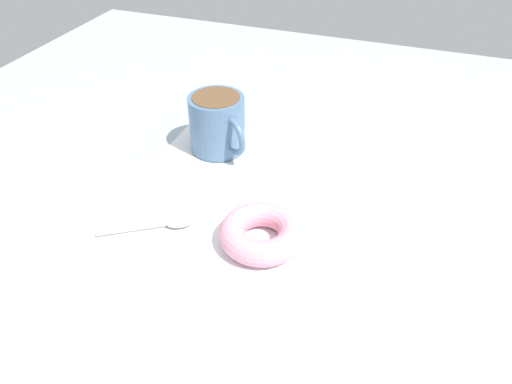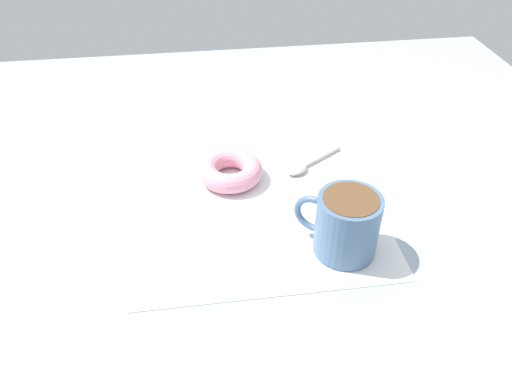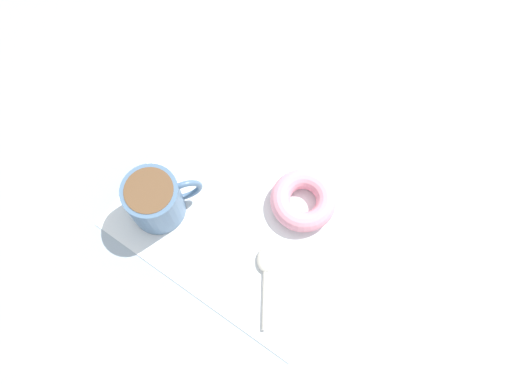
{
  "view_description": "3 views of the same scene",
  "coord_description": "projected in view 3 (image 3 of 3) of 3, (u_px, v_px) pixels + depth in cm",
  "views": [
    {
      "loc": [
        -19.26,
        49.12,
        40.06
      ],
      "look_at": [
        -2.21,
        2.61,
        2.3
      ],
      "focal_mm": 35.0,
      "sensor_mm": 36.0,
      "label": 1
    },
    {
      "loc": [
        -9.83,
        -52.34,
        45.81
      ],
      "look_at": [
        -2.21,
        2.61,
        2.3
      ],
      "focal_mm": 35.0,
      "sensor_mm": 36.0,
      "label": 2
    },
    {
      "loc": [
        18.63,
        16.99,
        71.67
      ],
      "look_at": [
        -2.21,
        2.61,
        2.3
      ],
      "focal_mm": 35.0,
      "sensor_mm": 36.0,
      "label": 3
    }
  ],
  "objects": [
    {
      "name": "ground_plane",
      "position": [
        234.0,
        201.0,
        0.77
      ],
      "size": [
        120.0,
        120.0,
        2.0
      ],
      "primitive_type": "cube",
      "color": "#99A8B7"
    },
    {
      "name": "napkin",
      "position": [
        256.0,
        197.0,
        0.76
      ],
      "size": [
        34.5,
        34.5,
        0.3
      ],
      "primitive_type": "cube",
      "rotation": [
        0.0,
        0.0,
        0.0
      ],
      "color": "white",
      "rests_on": "ground_plane"
    },
    {
      "name": "donut",
      "position": [
        303.0,
        200.0,
        0.74
      ],
      "size": [
        9.83,
        9.83,
        3.0
      ],
      "primitive_type": "torus",
      "color": "pink",
      "rests_on": "napkin"
    },
    {
      "name": "spoon",
      "position": [
        265.0,
        270.0,
        0.71
      ],
      "size": [
        10.58,
        7.57,
        0.9
      ],
      "color": "#B7B2A8",
      "rests_on": "napkin"
    },
    {
      "name": "coffee_cup",
      "position": [
        156.0,
        199.0,
        0.71
      ],
      "size": [
        10.11,
        8.59,
        8.32
      ],
      "color": "slate",
      "rests_on": "napkin"
    }
  ]
}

